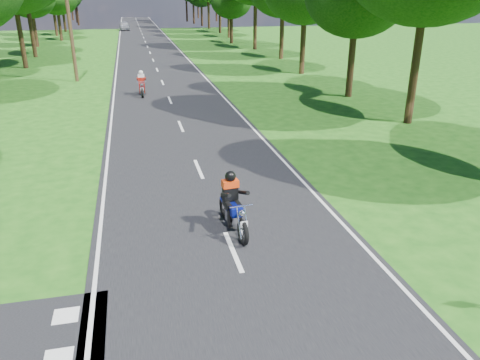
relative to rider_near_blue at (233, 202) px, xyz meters
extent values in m
plane|color=#1A4F12|center=(-0.24, -3.12, -0.84)|extent=(160.00, 160.00, 0.00)
cube|color=black|center=(-0.24, 46.88, -0.83)|extent=(7.00, 140.00, 0.02)
cube|color=silver|center=(-0.24, -1.12, -0.82)|extent=(0.12, 2.00, 0.01)
cube|color=silver|center=(-0.24, 4.88, -0.82)|extent=(0.12, 2.00, 0.01)
cube|color=silver|center=(-0.24, 10.88, -0.82)|extent=(0.12, 2.00, 0.01)
cube|color=silver|center=(-0.24, 16.88, -0.82)|extent=(0.12, 2.00, 0.01)
cube|color=silver|center=(-0.24, 22.88, -0.82)|extent=(0.12, 2.00, 0.01)
cube|color=silver|center=(-0.24, 28.88, -0.82)|extent=(0.12, 2.00, 0.01)
cube|color=silver|center=(-0.24, 34.88, -0.82)|extent=(0.12, 2.00, 0.01)
cube|color=silver|center=(-0.24, 40.88, -0.82)|extent=(0.12, 2.00, 0.01)
cube|color=silver|center=(-0.24, 46.88, -0.82)|extent=(0.12, 2.00, 0.01)
cube|color=silver|center=(-0.24, 52.88, -0.82)|extent=(0.12, 2.00, 0.01)
cube|color=silver|center=(-0.24, 58.88, -0.82)|extent=(0.12, 2.00, 0.01)
cube|color=silver|center=(-0.24, 64.88, -0.82)|extent=(0.12, 2.00, 0.01)
cube|color=silver|center=(-0.24, 70.88, -0.82)|extent=(0.12, 2.00, 0.01)
cube|color=silver|center=(-0.24, 76.88, -0.82)|extent=(0.12, 2.00, 0.01)
cube|color=silver|center=(-0.24, 82.88, -0.82)|extent=(0.12, 2.00, 0.01)
cube|color=silver|center=(-0.24, 88.88, -0.82)|extent=(0.12, 2.00, 0.01)
cube|color=silver|center=(-0.24, 94.88, -0.82)|extent=(0.12, 2.00, 0.01)
cube|color=silver|center=(-0.24, 100.88, -0.82)|extent=(0.12, 2.00, 0.01)
cube|color=silver|center=(-0.24, 106.88, -0.82)|extent=(0.12, 2.00, 0.01)
cube|color=silver|center=(-0.24, 112.88, -0.82)|extent=(0.12, 2.00, 0.01)
cube|color=silver|center=(-3.54, 46.88, -0.82)|extent=(0.10, 140.00, 0.01)
cube|color=silver|center=(3.06, 46.88, -0.82)|extent=(0.10, 140.00, 0.01)
cube|color=silver|center=(-4.04, -4.02, -0.82)|extent=(0.50, 0.50, 0.01)
cube|color=silver|center=(-4.04, -2.82, -0.82)|extent=(0.50, 0.50, 0.01)
cylinder|color=black|center=(-11.07, 32.48, 1.32)|extent=(0.40, 0.40, 4.32)
cylinder|color=black|center=(-11.50, 39.98, 1.36)|extent=(0.40, 0.40, 4.40)
cylinder|color=black|center=(-12.85, 49.66, 0.76)|extent=(0.40, 0.40, 3.20)
cylinder|color=black|center=(-10.99, 57.04, 0.77)|extent=(0.40, 0.40, 3.22)
cylinder|color=black|center=(-12.54, 64.80, 0.96)|extent=(0.40, 0.40, 3.61)
cylinder|color=black|center=(-12.18, 72.62, 0.49)|extent=(0.40, 0.40, 2.67)
ellipsoid|color=black|center=(-12.18, 72.62, 3.78)|extent=(4.67, 4.67, 3.97)
cylinder|color=black|center=(-12.42, 81.78, 0.70)|extent=(0.40, 0.40, 3.09)
cylinder|color=black|center=(-11.47, 88.29, 1.40)|extent=(0.40, 0.40, 4.48)
cylinder|color=black|center=(-12.52, 97.27, 1.21)|extent=(0.40, 0.40, 4.09)
cylinder|color=black|center=(10.82, 9.08, 1.44)|extent=(0.40, 0.40, 4.56)
cylinder|color=black|center=(10.68, 15.57, 0.91)|extent=(0.40, 0.40, 3.49)
cylinder|color=black|center=(10.82, 24.46, 1.01)|extent=(0.40, 0.40, 3.69)
cylinder|color=black|center=(11.93, 33.30, 1.03)|extent=(0.40, 0.40, 3.74)
cylinder|color=black|center=(11.47, 41.60, 1.48)|extent=(0.40, 0.40, 4.64)
cylinder|color=black|center=(10.31, 48.80, 0.61)|extent=(0.40, 0.40, 2.91)
ellipsoid|color=black|center=(10.31, 48.80, 4.19)|extent=(5.09, 5.09, 4.33)
cylinder|color=black|center=(11.53, 56.28, 1.10)|extent=(0.40, 0.40, 3.88)
cylinder|color=black|center=(11.85, 64.75, 1.25)|extent=(0.40, 0.40, 4.18)
cylinder|color=black|center=(11.56, 73.71, 1.48)|extent=(0.40, 0.40, 4.63)
cylinder|color=black|center=(11.45, 81.00, 0.84)|extent=(0.40, 0.40, 3.36)
cylinder|color=black|center=(10.90, 88.22, 1.20)|extent=(0.40, 0.40, 4.09)
cylinder|color=black|center=(10.44, 95.98, 1.40)|extent=(0.40, 0.40, 4.48)
cylinder|color=black|center=(-14.24, 106.88, 1.08)|extent=(0.40, 0.40, 3.84)
cylinder|color=black|center=(14.76, 108.88, 1.24)|extent=(0.40, 0.40, 4.16)
cylinder|color=black|center=(-16.24, 91.88, 0.92)|extent=(0.40, 0.40, 3.52)
cylinder|color=black|center=(16.76, 94.88, 1.40)|extent=(0.40, 0.40, 4.48)
cylinder|color=#382616|center=(-6.24, 24.88, 3.16)|extent=(0.26, 0.26, 8.00)
imported|color=#B0B3B8|center=(-2.84, 73.78, -0.11)|extent=(1.70, 4.19, 1.42)
camera|label=1|loc=(-2.35, -11.07, 5.21)|focal=35.00mm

